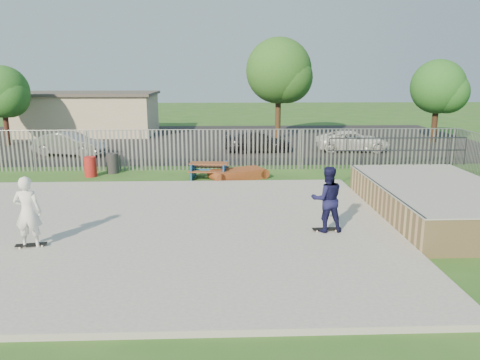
{
  "coord_description": "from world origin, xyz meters",
  "views": [
    {
      "loc": [
        2.33,
        -13.68,
        4.75
      ],
      "look_at": [
        2.94,
        2.0,
        1.1
      ],
      "focal_mm": 35.0,
      "sensor_mm": 36.0,
      "label": 1
    }
  ],
  "objects_px": {
    "tree_left": "(3,92)",
    "skater_navy": "(327,199)",
    "funbox": "(239,174)",
    "tree_right": "(438,87)",
    "car_dark": "(258,142)",
    "trash_bin_red": "(90,167)",
    "trash_bin_grey": "(113,163)",
    "picnic_table": "(209,170)",
    "car_silver": "(70,144)",
    "tree_mid": "(279,71)",
    "car_white": "(353,141)",
    "skater_white": "(28,212)"
  },
  "relations": [
    {
      "from": "car_white",
      "to": "tree_left",
      "type": "height_order",
      "value": "tree_left"
    },
    {
      "from": "car_white",
      "to": "trash_bin_grey",
      "type": "bearing_deg",
      "value": 115.19
    },
    {
      "from": "trash_bin_grey",
      "to": "skater_navy",
      "type": "distance_m",
      "value": 12.33
    },
    {
      "from": "funbox",
      "to": "skater_navy",
      "type": "xyz_separation_m",
      "value": [
        2.32,
        -7.6,
        0.9
      ]
    },
    {
      "from": "picnic_table",
      "to": "tree_left",
      "type": "height_order",
      "value": "tree_left"
    },
    {
      "from": "trash_bin_grey",
      "to": "car_white",
      "type": "xyz_separation_m",
      "value": [
        13.18,
        5.74,
        0.15
      ]
    },
    {
      "from": "picnic_table",
      "to": "trash_bin_red",
      "type": "relative_size",
      "value": 2.01
    },
    {
      "from": "car_silver",
      "to": "tree_right",
      "type": "bearing_deg",
      "value": -65.99
    },
    {
      "from": "trash_bin_grey",
      "to": "skater_white",
      "type": "distance_m",
      "value": 10.1
    },
    {
      "from": "picnic_table",
      "to": "trash_bin_grey",
      "type": "height_order",
      "value": "trash_bin_grey"
    },
    {
      "from": "funbox",
      "to": "tree_right",
      "type": "bearing_deg",
      "value": 14.12
    },
    {
      "from": "trash_bin_red",
      "to": "skater_white",
      "type": "height_order",
      "value": "skater_white"
    },
    {
      "from": "trash_bin_grey",
      "to": "tree_mid",
      "type": "distance_m",
      "value": 15.38
    },
    {
      "from": "trash_bin_red",
      "to": "car_dark",
      "type": "distance_m",
      "value": 10.5
    },
    {
      "from": "funbox",
      "to": "trash_bin_red",
      "type": "distance_m",
      "value": 6.87
    },
    {
      "from": "car_silver",
      "to": "tree_left",
      "type": "xyz_separation_m",
      "value": [
        -5.33,
        4.17,
        2.77
      ]
    },
    {
      "from": "funbox",
      "to": "trash_bin_red",
      "type": "xyz_separation_m",
      "value": [
        -6.82,
        0.76,
        0.24
      ]
    },
    {
      "from": "skater_navy",
      "to": "tree_mid",
      "type": "bearing_deg",
      "value": -95.38
    },
    {
      "from": "funbox",
      "to": "tree_right",
      "type": "relative_size",
      "value": 0.44
    },
    {
      "from": "tree_left",
      "to": "skater_navy",
      "type": "bearing_deg",
      "value": -46.52
    },
    {
      "from": "car_silver",
      "to": "skater_navy",
      "type": "xyz_separation_m",
      "value": [
        11.8,
        -13.9,
        0.43
      ]
    },
    {
      "from": "trash_bin_grey",
      "to": "tree_right",
      "type": "relative_size",
      "value": 0.17
    },
    {
      "from": "picnic_table",
      "to": "car_white",
      "type": "bearing_deg",
      "value": 45.61
    },
    {
      "from": "tree_left",
      "to": "trash_bin_grey",
      "type": "bearing_deg",
      "value": -45.36
    },
    {
      "from": "car_silver",
      "to": "tree_left",
      "type": "relative_size",
      "value": 0.79
    },
    {
      "from": "car_white",
      "to": "skater_navy",
      "type": "relative_size",
      "value": 2.24
    },
    {
      "from": "tree_mid",
      "to": "tree_right",
      "type": "distance_m",
      "value": 10.76
    },
    {
      "from": "trash_bin_grey",
      "to": "tree_right",
      "type": "xyz_separation_m",
      "value": [
        19.75,
        9.25,
        3.26
      ]
    },
    {
      "from": "car_silver",
      "to": "tree_right",
      "type": "height_order",
      "value": "tree_right"
    },
    {
      "from": "car_dark",
      "to": "tree_right",
      "type": "distance_m",
      "value": 13.19
    },
    {
      "from": "trash_bin_grey",
      "to": "picnic_table",
      "type": "bearing_deg",
      "value": -16.24
    },
    {
      "from": "picnic_table",
      "to": "car_white",
      "type": "xyz_separation_m",
      "value": [
        8.54,
        7.09,
        0.25
      ]
    },
    {
      "from": "skater_navy",
      "to": "car_silver",
      "type": "bearing_deg",
      "value": -52.31
    },
    {
      "from": "picnic_table",
      "to": "car_silver",
      "type": "xyz_separation_m",
      "value": [
        -8.15,
        6.14,
        0.32
      ]
    },
    {
      "from": "trash_bin_red",
      "to": "tree_right",
      "type": "relative_size",
      "value": 0.17
    },
    {
      "from": "car_white",
      "to": "car_dark",
      "type": "bearing_deg",
      "value": 91.86
    },
    {
      "from": "picnic_table",
      "to": "funbox",
      "type": "height_order",
      "value": "picnic_table"
    },
    {
      "from": "car_silver",
      "to": "car_white",
      "type": "bearing_deg",
      "value": -73.6
    },
    {
      "from": "car_silver",
      "to": "skater_navy",
      "type": "relative_size",
      "value": 2.1
    },
    {
      "from": "funbox",
      "to": "tree_left",
      "type": "bearing_deg",
      "value": 120.91
    },
    {
      "from": "car_white",
      "to": "skater_white",
      "type": "relative_size",
      "value": 2.24
    },
    {
      "from": "picnic_table",
      "to": "trash_bin_grey",
      "type": "relative_size",
      "value": 1.95
    },
    {
      "from": "car_silver",
      "to": "tree_right",
      "type": "distance_m",
      "value": 23.88
    },
    {
      "from": "car_white",
      "to": "skater_white",
      "type": "xyz_separation_m",
      "value": [
        -13.1,
        -15.82,
        0.5
      ]
    },
    {
      "from": "car_dark",
      "to": "tree_left",
      "type": "distance_m",
      "value": 16.83
    },
    {
      "from": "tree_mid",
      "to": "skater_white",
      "type": "bearing_deg",
      "value": -113.08
    },
    {
      "from": "tree_right",
      "to": "funbox",
      "type": "bearing_deg",
      "value": -142.02
    },
    {
      "from": "trash_bin_red",
      "to": "trash_bin_grey",
      "type": "xyz_separation_m",
      "value": [
        0.85,
        0.74,
        0.01
      ]
    },
    {
      "from": "tree_mid",
      "to": "car_white",
      "type": "bearing_deg",
      "value": -55.74
    },
    {
      "from": "tree_left",
      "to": "skater_white",
      "type": "relative_size",
      "value": 2.65
    }
  ]
}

